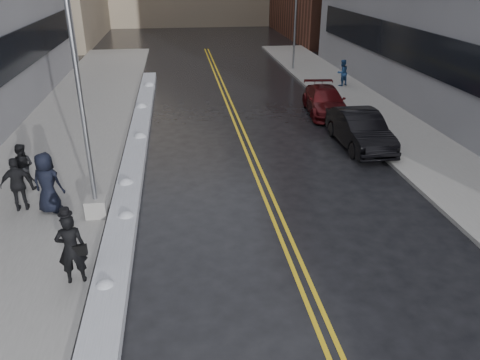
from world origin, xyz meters
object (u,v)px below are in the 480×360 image
object	(u,v)px
pedestrian_c	(47,183)
pedestrian_b	(22,167)
lamppost	(88,146)
car_black	(360,129)
pedestrian_d	(18,184)
traffic_signal	(295,25)
pedestrian_fedora	(71,249)
car_maroon	(325,101)
pedestrian_east	(342,73)
fire_hydrant	(368,116)

from	to	relation	value
pedestrian_c	pedestrian_b	bearing A→B (deg)	-36.55
lamppost	pedestrian_b	size ratio (longest dim) A/B	4.47
pedestrian_b	car_black	world-z (taller)	pedestrian_b
lamppost	pedestrian_d	bearing A→B (deg)	163.68
traffic_signal	pedestrian_b	xyz separation A→B (m)	(-14.63, -19.59, -2.40)
lamppost	pedestrian_fedora	world-z (taller)	lamppost
pedestrian_c	car_maroon	xyz separation A→B (m)	(12.31, 9.99, -0.46)
traffic_signal	pedestrian_east	xyz separation A→B (m)	(1.87, -5.90, -2.40)
pedestrian_fedora	car_black	bearing A→B (deg)	-148.75
car_black	pedestrian_east	bearing A→B (deg)	74.71
pedestrian_c	pedestrian_east	distance (m)	21.78
lamppost	pedestrian_fedora	size ratio (longest dim) A/B	3.92
pedestrian_c	car_black	bearing A→B (deg)	-139.73
fire_hydrant	car_black	world-z (taller)	car_black
pedestrian_east	pedestrian_c	bearing A→B (deg)	20.02
traffic_signal	car_maroon	world-z (taller)	traffic_signal
car_black	fire_hydrant	bearing A→B (deg)	60.79
fire_hydrant	pedestrian_d	bearing A→B (deg)	-153.82
lamppost	car_black	bearing A→B (deg)	26.01
pedestrian_d	lamppost	bearing A→B (deg)	153.14
pedestrian_d	pedestrian_c	bearing A→B (deg)	155.37
pedestrian_b	car_black	distance (m)	13.93
pedestrian_east	car_black	bearing A→B (deg)	49.35
fire_hydrant	pedestrian_d	xyz separation A→B (m)	(-14.79, -7.27, 0.52)
lamppost	pedestrian_c	distance (m)	2.09
pedestrian_c	pedestrian_fedora	bearing A→B (deg)	129.33
fire_hydrant	pedestrian_c	bearing A→B (deg)	-151.44
traffic_signal	car_black	xyz separation A→B (m)	(-1.00, -16.73, -2.59)
pedestrian_c	lamppost	bearing A→B (deg)	-178.72
fire_hydrant	traffic_signal	world-z (taller)	traffic_signal
pedestrian_fedora	pedestrian_d	size ratio (longest dim) A/B	1.06
pedestrian_c	pedestrian_east	size ratio (longest dim) A/B	1.20
pedestrian_b	pedestrian_east	size ratio (longest dim) A/B	1.00
traffic_signal	pedestrian_east	world-z (taller)	traffic_signal
lamppost	traffic_signal	distance (m)	24.98
lamppost	fire_hydrant	xyz separation A→B (m)	(12.30, 8.00, -1.98)
pedestrian_east	fire_hydrant	bearing A→B (deg)	54.59
pedestrian_fedora	pedestrian_d	bearing A→B (deg)	-67.51
lamppost	fire_hydrant	bearing A→B (deg)	33.04
lamppost	pedestrian_east	distance (m)	21.18
pedestrian_d	pedestrian_east	distance (m)	22.30
pedestrian_b	pedestrian_east	distance (m)	21.44
lamppost	pedestrian_fedora	bearing A→B (deg)	-90.71
lamppost	pedestrian_d	xyz separation A→B (m)	(-2.49, 0.73, -1.47)
pedestrian_b	pedestrian_d	distance (m)	1.71
fire_hydrant	car_black	size ratio (longest dim) A/B	0.15
pedestrian_fedora	car_maroon	size ratio (longest dim) A/B	0.40
fire_hydrant	pedestrian_east	size ratio (longest dim) A/B	0.43
traffic_signal	pedestrian_d	xyz separation A→B (m)	(-14.29, -21.27, -2.33)
pedestrian_d	car_maroon	xyz separation A→B (m)	(13.29, 9.74, -0.36)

